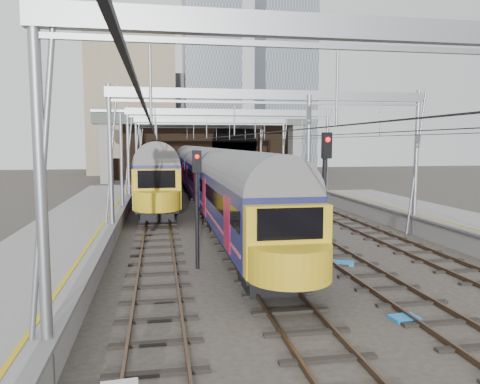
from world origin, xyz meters
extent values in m
plane|color=#38332D|center=(0.00, 0.00, 0.00)|extent=(160.00, 160.00, 0.00)
cube|color=gray|center=(-10.20, 2.50, 0.55)|extent=(4.20, 55.00, 1.10)
cube|color=slate|center=(-8.15, 2.50, 1.05)|extent=(0.35, 55.00, 0.12)
cube|color=gold|center=(-8.65, 2.50, 1.11)|extent=(0.12, 55.00, 0.01)
cube|color=#4C3828|center=(-6.72, 15.00, 0.09)|extent=(0.08, 80.00, 0.16)
cube|color=#4C3828|center=(-5.28, 15.00, 0.09)|extent=(0.08, 80.00, 0.16)
cube|color=black|center=(-6.00, 15.00, 0.01)|extent=(2.40, 80.00, 0.14)
cube|color=#4C3828|center=(-2.72, 15.00, 0.09)|extent=(0.08, 80.00, 0.16)
cube|color=#4C3828|center=(-1.28, 15.00, 0.09)|extent=(0.08, 80.00, 0.16)
cube|color=black|center=(-2.00, 15.00, 0.01)|extent=(2.40, 80.00, 0.14)
cube|color=#4C3828|center=(1.28, 15.00, 0.09)|extent=(0.08, 80.00, 0.16)
cube|color=#4C3828|center=(2.72, 15.00, 0.09)|extent=(0.08, 80.00, 0.16)
cube|color=black|center=(2.00, 15.00, 0.01)|extent=(2.40, 80.00, 0.14)
cube|color=#4C3828|center=(5.28, 15.00, 0.09)|extent=(0.08, 80.00, 0.16)
cube|color=#4C3828|center=(6.72, 15.00, 0.09)|extent=(0.08, 80.00, 0.16)
cube|color=black|center=(6.00, 15.00, 0.01)|extent=(2.40, 80.00, 0.14)
cylinder|color=gray|center=(-8.20, -6.00, 4.00)|extent=(0.24, 0.24, 8.00)
cube|color=gray|center=(0.00, -6.00, 7.60)|extent=(16.80, 0.28, 0.50)
cylinder|color=gray|center=(-8.20, 8.00, 4.00)|extent=(0.24, 0.24, 8.00)
cylinder|color=gray|center=(8.20, 8.00, 4.00)|extent=(0.24, 0.24, 8.00)
cube|color=gray|center=(0.00, 8.00, 7.60)|extent=(16.80, 0.28, 0.50)
cylinder|color=gray|center=(-8.20, 22.00, 4.00)|extent=(0.24, 0.24, 8.00)
cylinder|color=gray|center=(8.20, 22.00, 4.00)|extent=(0.24, 0.24, 8.00)
cube|color=gray|center=(0.00, 22.00, 7.60)|extent=(16.80, 0.28, 0.50)
cylinder|color=gray|center=(-8.20, 36.00, 4.00)|extent=(0.24, 0.24, 8.00)
cylinder|color=gray|center=(8.20, 36.00, 4.00)|extent=(0.24, 0.24, 8.00)
cube|color=gray|center=(0.00, 36.00, 7.60)|extent=(16.80, 0.28, 0.50)
cylinder|color=gray|center=(-8.20, 48.00, 4.00)|extent=(0.24, 0.24, 8.00)
cylinder|color=gray|center=(8.20, 48.00, 4.00)|extent=(0.24, 0.24, 8.00)
cube|color=gray|center=(0.00, 48.00, 7.60)|extent=(16.80, 0.28, 0.50)
cube|color=black|center=(-6.00, 15.00, 5.50)|extent=(0.03, 80.00, 0.03)
cube|color=black|center=(-2.00, 15.00, 5.50)|extent=(0.03, 80.00, 0.03)
cube|color=black|center=(2.00, 15.00, 5.50)|extent=(0.03, 80.00, 0.03)
cube|color=black|center=(6.00, 15.00, 5.50)|extent=(0.03, 80.00, 0.03)
cube|color=#312115|center=(2.00, 52.00, 4.50)|extent=(26.00, 2.00, 9.00)
cube|color=black|center=(5.00, 50.98, 2.60)|extent=(6.50, 0.10, 5.20)
cylinder|color=black|center=(5.00, 50.98, 5.20)|extent=(6.50, 0.10, 6.50)
cube|color=#312115|center=(-10.00, 51.00, 1.50)|extent=(6.00, 1.50, 3.00)
cube|color=gray|center=(-12.50, 46.00, 4.10)|extent=(1.20, 2.50, 8.20)
cube|color=gray|center=(12.50, 46.00, 4.10)|extent=(1.20, 2.50, 8.20)
cube|color=#576258|center=(0.00, 46.00, 8.20)|extent=(28.00, 3.00, 1.40)
cube|color=gray|center=(0.00, 46.00, 9.10)|extent=(28.00, 3.00, 0.30)
cube|color=tan|center=(-10.00, 66.00, 11.00)|extent=(14.00, 12.00, 22.00)
cube|color=#4C5660|center=(4.00, 72.00, 16.00)|extent=(10.00, 10.00, 32.00)
cube|color=gray|center=(-2.00, 80.00, 9.00)|extent=(18.00, 14.00, 18.00)
cube|color=black|center=(-2.00, 29.76, 0.35)|extent=(2.15, 63.80, 0.70)
cube|color=#16184D|center=(-2.00, 29.76, 2.22)|extent=(2.74, 63.80, 2.45)
cylinder|color=slate|center=(-2.00, 29.76, 3.45)|extent=(2.68, 63.30, 2.68)
cube|color=black|center=(-2.00, 29.76, 2.61)|extent=(2.76, 62.60, 0.73)
cube|color=#D84356|center=(-2.00, 29.76, 1.54)|extent=(2.76, 62.80, 0.12)
cube|color=gold|center=(-2.00, -2.29, 2.12)|extent=(2.68, 0.60, 2.25)
cube|color=black|center=(-2.00, -2.46, 2.71)|extent=(2.05, 0.08, 0.98)
cube|color=black|center=(-6.00, 40.16, 0.35)|extent=(2.40, 53.26, 0.70)
cube|color=#16184D|center=(-6.00, 40.16, 2.37)|extent=(3.06, 53.26, 2.73)
cylinder|color=slate|center=(-6.00, 40.16, 3.73)|extent=(3.00, 52.76, 3.00)
cube|color=black|center=(-6.00, 40.16, 2.80)|extent=(3.08, 52.06, 0.82)
cube|color=#D84356|center=(-6.00, 40.16, 1.60)|extent=(3.08, 52.26, 0.13)
cube|color=gold|center=(-6.00, 13.38, 2.27)|extent=(3.00, 0.60, 2.53)
cube|color=black|center=(-6.00, 13.21, 2.91)|extent=(2.30, 0.08, 1.09)
cylinder|color=black|center=(-4.37, 2.90, 2.34)|extent=(0.16, 0.16, 4.69)
cube|color=black|center=(-4.37, 2.72, 4.40)|extent=(0.37, 0.24, 0.88)
sphere|color=red|center=(-4.37, 2.60, 4.59)|extent=(0.18, 0.18, 0.18)
cylinder|color=black|center=(0.53, 1.56, 2.68)|extent=(0.18, 0.18, 5.37)
cube|color=black|center=(0.53, 1.38, 5.03)|extent=(0.43, 0.28, 1.01)
sphere|color=red|center=(0.53, 1.26, 5.26)|extent=(0.20, 0.20, 0.20)
cube|color=blue|center=(1.13, -3.70, 0.05)|extent=(0.85, 0.64, 0.09)
cube|color=blue|center=(0.12, 11.75, 0.05)|extent=(0.97, 0.75, 0.10)
cube|color=blue|center=(1.76, 2.50, 0.05)|extent=(1.12, 0.99, 0.11)
camera|label=1|loc=(-5.87, -15.85, 5.13)|focal=35.00mm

